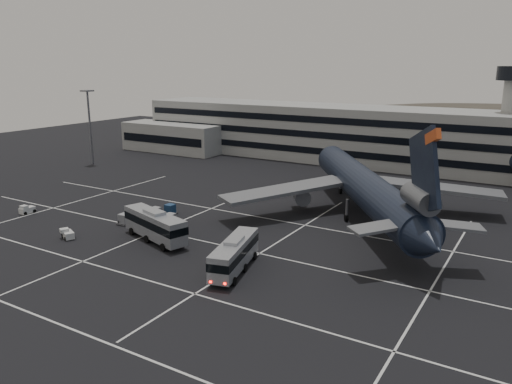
# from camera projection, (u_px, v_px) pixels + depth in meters

# --- Properties ---
(ground) EXTENTS (260.00, 260.00, 0.00)m
(ground) POSITION_uv_depth(u_px,v_px,m) (170.00, 246.00, 68.98)
(ground) COLOR black
(ground) RESTS_ON ground
(lane_markings) EXTENTS (90.00, 55.62, 0.01)m
(lane_markings) POSITION_uv_depth(u_px,v_px,m) (179.00, 246.00, 69.10)
(lane_markings) COLOR silver
(lane_markings) RESTS_ON ground
(terminal) EXTENTS (125.00, 26.00, 24.00)m
(terminal) POSITION_uv_depth(u_px,v_px,m) (342.00, 134.00, 127.79)
(terminal) COLOR gray
(terminal) RESTS_ON ground
(hills) EXTENTS (352.00, 180.00, 44.00)m
(hills) POSITION_uv_depth(u_px,v_px,m) (478.00, 156.00, 204.19)
(hills) COLOR #38332B
(hills) RESTS_ON ground
(lightpole_left) EXTENTS (2.40, 2.40, 18.28)m
(lightpole_left) POSITION_uv_depth(u_px,v_px,m) (89.00, 117.00, 122.48)
(lightpole_left) COLOR slate
(lightpole_left) RESTS_ON ground
(trijet_main) EXTENTS (40.10, 50.09, 18.08)m
(trijet_main) POSITION_uv_depth(u_px,v_px,m) (365.00, 187.00, 80.20)
(trijet_main) COLOR black
(trijet_main) RESTS_ON ground
(bus_near) EXTENTS (5.55, 11.99, 4.13)m
(bus_near) POSITION_uv_depth(u_px,v_px,m) (234.00, 253.00, 60.34)
(bus_near) COLOR gray
(bus_near) RESTS_ON ground
(bus_far) EXTENTS (12.94, 6.62, 4.47)m
(bus_far) POSITION_uv_depth(u_px,v_px,m) (155.00, 224.00, 70.64)
(bus_far) COLOR gray
(bus_far) RESTS_ON ground
(tug_a) EXTENTS (1.44, 2.39, 1.52)m
(tug_a) POSITION_uv_depth(u_px,v_px,m) (27.00, 210.00, 83.82)
(tug_a) COLOR silver
(tug_a) RESTS_ON ground
(tug_b) EXTENTS (2.67, 2.24, 1.49)m
(tug_b) POSITION_uv_depth(u_px,v_px,m) (68.00, 234.00, 71.83)
(tug_b) COLOR silver
(tug_b) RESTS_ON ground
(uld_cluster) EXTENTS (8.41, 11.79, 1.70)m
(uld_cluster) POSITION_uv_depth(u_px,v_px,m) (151.00, 218.00, 79.00)
(uld_cluster) COLOR #2D2D30
(uld_cluster) RESTS_ON ground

